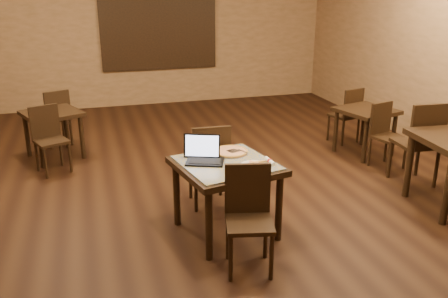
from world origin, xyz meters
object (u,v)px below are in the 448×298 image
object	(u,v)px
chair_main_far	(210,161)
other_table_b_chair_far	(56,115)
tiled_table	(226,172)
other_table_a_chair_near	(385,131)
other_table_a_chair_far	(348,112)
other_table_b_chair_near	(49,135)
pizza_pan	(231,153)
other_table_a	(366,117)
laptop	(204,154)
chair_main_near	(248,211)
other_table_c_chair_far	(421,139)
other_table_b	(52,120)

from	to	relation	value
chair_main_far	other_table_b_chair_far	distance (m)	3.23
tiled_table	other_table_a_chair_near	xyz separation A→B (m)	(2.62, 1.18, -0.16)
other_table_a_chair_far	other_table_b_chair_near	distance (m)	4.45
pizza_pan	other_table_a_chair_near	xyz separation A→B (m)	(2.50, 0.94, -0.27)
other_table_a	other_table_b_chair_far	world-z (taller)	other_table_b_chair_far
pizza_pan	other_table_b_chair_far	bearing A→B (deg)	120.76
tiled_table	chair_main_far	bearing A→B (deg)	78.91
chair_main_far	other_table_a_chair_near	size ratio (longest dim) A/B	1.10
laptop	other_table_a	world-z (taller)	laptop
chair_main_far	other_table_b_chair_far	size ratio (longest dim) A/B	1.10
other_table_b_chair_near	pizza_pan	bearing A→B (deg)	-69.79
chair_main_far	other_table_a	xyz separation A→B (m)	(2.64, 1.08, 0.02)
chair_main_near	other_table_c_chair_far	world-z (taller)	other_table_c_chair_far
laptop	other_table_a_chair_near	bearing A→B (deg)	42.47
chair_main_far	pizza_pan	distance (m)	0.45
other_table_b	other_table_a	bearing A→B (deg)	-36.97
tiled_table	other_table_b_chair_near	distance (m)	2.91
tiled_table	laptop	xyz separation A→B (m)	(-0.20, 0.11, 0.17)
other_table_a_chair_near	other_table_c_chair_far	world-z (taller)	other_table_c_chair_far
tiled_table	laptop	distance (m)	0.28
other_table_b	other_table_b_chair_near	world-z (taller)	other_table_b_chair_near
laptop	other_table_b_chair_far	world-z (taller)	laptop
chair_main_far	laptop	size ratio (longest dim) A/B	2.27
other_table_a_chair_near	other_table_a_chair_far	size ratio (longest dim) A/B	1.00
other_table_b_chair_near	other_table_b_chair_far	size ratio (longest dim) A/B	1.00
tiled_table	chair_main_far	distance (m)	0.62
other_table_b	other_table_c_chair_far	distance (m)	4.98
other_table_b	other_table_a_chair_far	bearing A→B (deg)	-30.44
other_table_c_chair_far	pizza_pan	bearing A→B (deg)	9.94
chair_main_near	other_table_a_chair_far	size ratio (longest dim) A/B	1.06
other_table_b_chair_near	other_table_b_chair_far	bearing A→B (deg)	64.07
other_table_a_chair_near	other_table_b	world-z (taller)	other_table_a_chair_near
other_table_b_chair_far	other_table_b	bearing A→B (deg)	64.07
pizza_pan	other_table_a_chair_near	world-z (taller)	other_table_a_chair_near
other_table_a	other_table_a_chair_near	bearing A→B (deg)	-106.93
pizza_pan	other_table_a_chair_far	xyz separation A→B (m)	(2.54, 1.98, -0.27)
laptop	other_table_b_chair_near	distance (m)	2.72
laptop	other_table_b	world-z (taller)	laptop
other_table_c_chair_far	other_table_b_chair_far	bearing A→B (deg)	-28.64
chair_main_far	laptop	bearing A→B (deg)	71.89
other_table_a	tiled_table	bearing A→B (deg)	-162.01
other_table_b_chair_far	other_table_c_chair_far	size ratio (longest dim) A/B	0.82
laptop	pizza_pan	distance (m)	0.35
other_table_a	other_table_a_chair_near	size ratio (longest dim) A/B	1.01
other_table_b	other_table_b_chair_far	size ratio (longest dim) A/B	1.08
tiled_table	chair_main_far	xyz separation A→B (m)	(-0.00, 0.61, -0.11)
other_table_a	other_table_b_chair_far	size ratio (longest dim) A/B	1.00
other_table_b_chair_far	other_table_c_chair_far	distance (m)	5.22
tiled_table	other_table_a_chair_far	size ratio (longest dim) A/B	1.22
chair_main_near	other_table_a	world-z (taller)	chair_main_near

